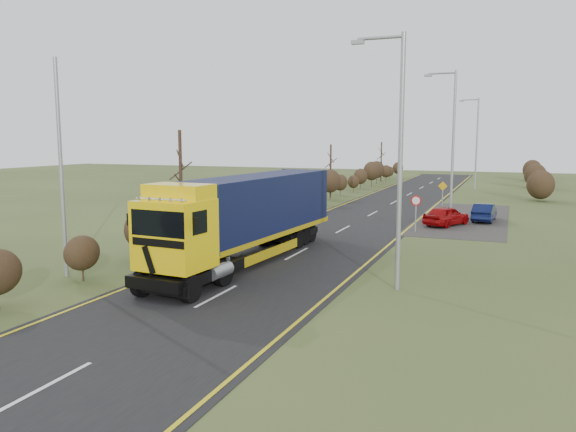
% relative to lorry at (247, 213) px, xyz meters
% --- Properties ---
extents(ground, '(160.00, 160.00, 0.00)m').
position_rel_lorry_xyz_m(ground, '(1.47, -1.51, -2.27)').
color(ground, '#35451D').
rests_on(ground, ground).
extents(road, '(8.00, 120.00, 0.02)m').
position_rel_lorry_xyz_m(road, '(1.47, 8.49, -2.26)').
color(road, black).
rests_on(road, ground).
extents(layby, '(6.00, 18.00, 0.02)m').
position_rel_lorry_xyz_m(layby, '(7.97, 18.49, -2.26)').
color(layby, '#2A2825').
rests_on(layby, ground).
extents(lane_markings, '(7.52, 116.00, 0.01)m').
position_rel_lorry_xyz_m(lane_markings, '(1.47, 8.18, -2.24)').
color(lane_markings, gold).
rests_on(lane_markings, road).
extents(hedgerow, '(2.24, 102.04, 6.05)m').
position_rel_lorry_xyz_m(hedgerow, '(-4.53, 6.38, -0.65)').
color(hedgerow, black).
rests_on(hedgerow, ground).
extents(lorry, '(3.18, 14.47, 4.00)m').
position_rel_lorry_xyz_m(lorry, '(0.00, 0.00, 0.00)').
color(lorry, black).
rests_on(lorry, ground).
extents(car_red_hatchback, '(2.96, 4.06, 1.28)m').
position_rel_lorry_xyz_m(car_red_hatchback, '(7.23, 14.52, -1.62)').
color(car_red_hatchback, '#980709').
rests_on(car_red_hatchback, ground).
extents(car_blue_sedan, '(1.54, 3.76, 1.21)m').
position_rel_lorry_xyz_m(car_blue_sedan, '(9.42, 17.49, -1.66)').
color(car_blue_sedan, '#091135').
rests_on(car_blue_sedan, ground).
extents(streetlight_near, '(1.98, 0.19, 9.33)m').
position_rel_lorry_xyz_m(streetlight_near, '(7.15, -2.17, 2.88)').
color(streetlight_near, '#95969A').
rests_on(streetlight_near, ground).
extents(streetlight_mid, '(2.13, 0.20, 10.08)m').
position_rel_lorry_xyz_m(streetlight_mid, '(7.13, 16.65, 3.32)').
color(streetlight_mid, '#95969A').
rests_on(streetlight_mid, ground).
extents(streetlight_far, '(2.11, 0.20, 9.95)m').
position_rel_lorry_xyz_m(streetlight_far, '(7.13, 42.39, 3.24)').
color(streetlight_far, '#95969A').
rests_on(streetlight_far, ground).
extents(left_pole, '(0.16, 0.16, 8.77)m').
position_rel_lorry_xyz_m(left_pole, '(-5.73, -5.14, 2.12)').
color(left_pole, '#95969A').
rests_on(left_pole, ground).
extents(speed_sign, '(0.62, 0.10, 2.23)m').
position_rel_lorry_xyz_m(speed_sign, '(5.79, 11.19, -0.72)').
color(speed_sign, '#95969A').
rests_on(speed_sign, ground).
extents(warning_board, '(0.77, 0.11, 2.03)m').
position_rel_lorry_xyz_m(warning_board, '(5.67, 25.97, -1.02)').
color(warning_board, '#95969A').
rests_on(warning_board, ground).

